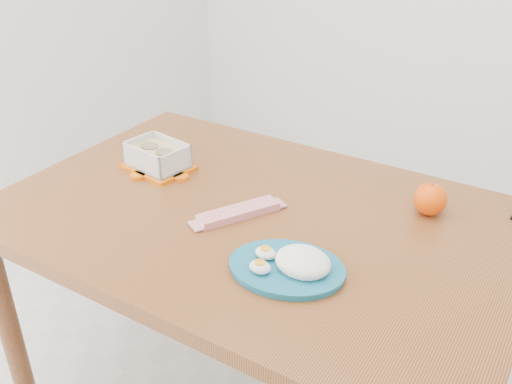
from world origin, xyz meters
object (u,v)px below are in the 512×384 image
Objects in this scene: dining_table at (256,240)px; rice_plate at (292,264)px; food_container at (157,157)px; orange_fruit at (430,199)px.

rice_plate is (0.22, -0.15, 0.11)m from dining_table.
food_container is (-0.38, 0.02, 0.13)m from dining_table.
food_container is at bearing 144.71° from rice_plate.
orange_fruit reaches higher than food_container.
orange_fruit is 0.26× the size of rice_plate.
food_container is at bearing 170.89° from dining_table.
rice_plate is (0.61, -0.17, -0.02)m from food_container.
orange_fruit is at bearing 31.22° from dining_table.
orange_fruit is (0.74, 0.25, 0.00)m from food_container.
orange_fruit reaches higher than dining_table.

